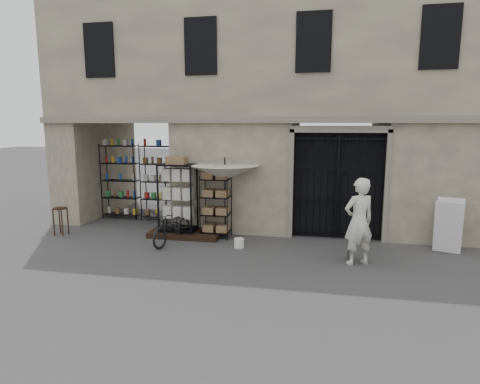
% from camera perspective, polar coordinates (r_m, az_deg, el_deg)
% --- Properties ---
extents(ground, '(80.00, 80.00, 0.00)m').
position_cam_1_polar(ground, '(9.51, 3.10, -9.61)').
color(ground, black).
rests_on(ground, ground).
extents(main_building, '(14.00, 4.00, 9.00)m').
position_cam_1_polar(main_building, '(13.02, 5.94, 15.63)').
color(main_building, tan).
rests_on(main_building, ground).
extents(shop_recess, '(3.00, 1.70, 3.00)m').
position_cam_1_polar(shop_recess, '(13.14, -14.79, 2.19)').
color(shop_recess, black).
rests_on(shop_recess, ground).
extents(shop_shelving, '(2.70, 0.50, 2.50)m').
position_cam_1_polar(shop_shelving, '(13.64, -14.01, 1.43)').
color(shop_shelving, black).
rests_on(shop_shelving, ground).
extents(iron_gate, '(2.50, 0.21, 3.00)m').
position_cam_1_polar(iron_gate, '(11.30, 13.69, 1.05)').
color(iron_gate, black).
rests_on(iron_gate, ground).
extents(step_platform, '(2.00, 0.90, 0.15)m').
position_cam_1_polar(step_platform, '(11.48, -7.74, -5.89)').
color(step_platform, black).
rests_on(step_platform, ground).
extents(display_cabinet, '(0.98, 0.64, 2.05)m').
position_cam_1_polar(display_cabinet, '(11.34, -8.82, -1.31)').
color(display_cabinet, black).
rests_on(display_cabinet, step_platform).
extents(wire_rack, '(0.84, 0.66, 1.75)m').
position_cam_1_polar(wire_rack, '(11.13, -3.45, -2.18)').
color(wire_rack, black).
rests_on(wire_rack, ground).
extents(market_umbrella, '(1.66, 1.69, 2.69)m').
position_cam_1_polar(market_umbrella, '(10.94, -2.17, 3.36)').
color(market_umbrella, black).
rests_on(market_umbrella, ground).
extents(white_bucket, '(0.32, 0.32, 0.24)m').
position_cam_1_polar(white_bucket, '(10.36, -0.13, -7.27)').
color(white_bucket, white).
rests_on(white_bucket, ground).
extents(bicycle, '(0.77, 1.00, 1.71)m').
position_cam_1_polar(bicycle, '(10.90, -9.49, -7.19)').
color(bicycle, black).
rests_on(bicycle, ground).
extents(wooden_stool, '(0.46, 0.46, 0.79)m').
position_cam_1_polar(wooden_stool, '(12.54, -24.13, -3.73)').
color(wooden_stool, black).
rests_on(wooden_stool, ground).
extents(steel_bollard, '(0.18, 0.18, 0.82)m').
position_cam_1_polar(steel_bollard, '(9.69, 15.51, -7.04)').
color(steel_bollard, '#4F4F4F').
rests_on(steel_bollard, ground).
extents(shopkeeper, '(1.56, 2.08, 0.47)m').
position_cam_1_polar(shopkeeper, '(9.62, 16.25, -9.77)').
color(shopkeeper, beige).
rests_on(shopkeeper, ground).
extents(easel_sign, '(0.82, 0.88, 1.30)m').
position_cam_1_polar(easel_sign, '(11.08, 27.53, -4.30)').
color(easel_sign, silver).
rests_on(easel_sign, ground).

